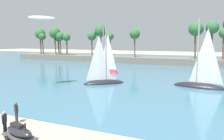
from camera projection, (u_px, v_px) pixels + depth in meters
The scene contains 9 objects.
sea at pixel (174, 66), 55.50m from camera, with size 220.00×86.94×0.06m, color teal.
palm_headland at pixel (162, 52), 59.81m from camera, with size 103.43×6.31×12.98m.
watercraft_on_trailer at pixel (19, 132), 14.33m from camera, with size 2.75×1.49×1.28m.
person_rigging_by_gear at pixel (5, 122), 15.01m from camera, with size 0.32×0.51×1.67m.
person_at_waterline at pixel (16, 112), 17.22m from camera, with size 0.51×0.32×1.67m.
sailboat_near_shore at pixel (105, 68), 44.70m from camera, with size 6.80×3.22×9.49m.
sailboat_mid_bay at pixel (103, 78), 32.61m from camera, with size 5.85×5.31×8.83m.
sailboat_toward_headland at pixel (200, 81), 29.97m from camera, with size 7.03×3.04×9.86m.
kite_aloft_high_over_bay at pixel (42, 18), 29.28m from camera, with size 3.50×1.19×0.49m, color white.
Camera 1 is at (7.66, -4.10, 6.37)m, focal length 35.62 mm.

